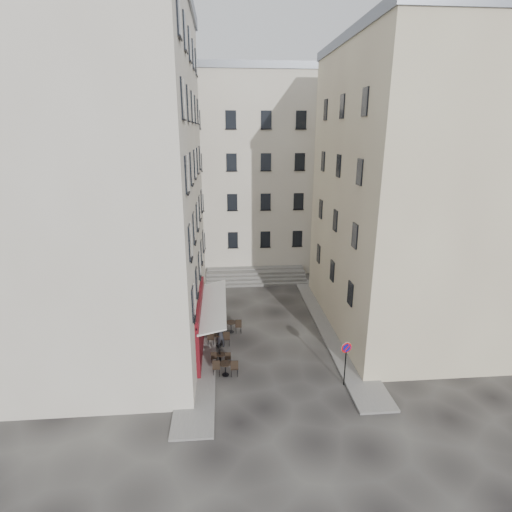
{
  "coord_description": "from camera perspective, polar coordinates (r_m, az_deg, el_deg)",
  "views": [
    {
      "loc": [
        -2.85,
        -21.56,
        13.08
      ],
      "look_at": [
        -0.71,
        4.0,
        5.04
      ],
      "focal_mm": 28.0,
      "sensor_mm": 36.0,
      "label": 1
    }
  ],
  "objects": [
    {
      "name": "bollard_near",
      "position": [
        24.09,
        -5.2,
        -14.08
      ],
      "size": [
        0.12,
        0.12,
        0.98
      ],
      "color": "black",
      "rests_on": "ground"
    },
    {
      "name": "building_left",
      "position": [
        25.87,
        -22.32,
        9.98
      ],
      "size": [
        12.2,
        16.2,
        20.6
      ],
      "color": "beige",
      "rests_on": "ground"
    },
    {
      "name": "bistro_table_c",
      "position": [
        25.99,
        -5.36,
        -11.6
      ],
      "size": [
        1.43,
        0.67,
        1.0
      ],
      "color": "black",
      "rests_on": "ground"
    },
    {
      "name": "cafe_storefront",
      "position": [
        25.23,
        -7.72,
        -9.13
      ],
      "size": [
        1.74,
        7.3,
        3.5
      ],
      "color": "#450910",
      "rests_on": "ground"
    },
    {
      "name": "bistro_table_d",
      "position": [
        27.43,
        -3.59,
        -9.91
      ],
      "size": [
        1.42,
        0.66,
        1.0
      ],
      "color": "black",
      "rests_on": "ground"
    },
    {
      "name": "stone_steps",
      "position": [
        36.53,
        -0.02,
        -2.91
      ],
      "size": [
        9.0,
        3.15,
        0.8
      ],
      "color": "#605E5B",
      "rests_on": "ground"
    },
    {
      "name": "ground",
      "position": [
        25.38,
        2.41,
        -13.64
      ],
      "size": [
        90.0,
        90.0,
        0.0
      ],
      "primitive_type": "plane",
      "color": "black",
      "rests_on": "ground"
    },
    {
      "name": "pedestrian",
      "position": [
        25.63,
        -5.09,
        -11.24
      ],
      "size": [
        0.67,
        0.51,
        1.65
      ],
      "primitive_type": "imported",
      "rotation": [
        0.0,
        0.0,
        3.35
      ],
      "color": "black",
      "rests_on": "ground"
    },
    {
      "name": "building_right",
      "position": [
        28.64,
        23.3,
        8.44
      ],
      "size": [
        12.2,
        14.2,
        18.6
      ],
      "color": "tan",
      "rests_on": "ground"
    },
    {
      "name": "bistro_table_a",
      "position": [
        23.12,
        -4.4,
        -15.59
      ],
      "size": [
        1.43,
        0.67,
        1.0
      ],
      "color": "black",
      "rests_on": "ground"
    },
    {
      "name": "no_parking_sign",
      "position": [
        22.13,
        12.73,
        -13.68
      ],
      "size": [
        0.57,
        0.17,
        2.56
      ],
      "rotation": [
        0.0,
        0.0,
        0.22
      ],
      "color": "black",
      "rests_on": "ground"
    },
    {
      "name": "bistro_table_e",
      "position": [
        29.52,
        -5.84,
        -8.11
      ],
      "size": [
        1.15,
        0.54,
        0.81
      ],
      "color": "black",
      "rests_on": "ground"
    },
    {
      "name": "bollard_far",
      "position": [
        30.29,
        -5.16,
        -7.16
      ],
      "size": [
        0.12,
        0.12,
        0.98
      ],
      "color": "black",
      "rests_on": "ground"
    },
    {
      "name": "building_back",
      "position": [
        40.78,
        -2.22,
        12.09
      ],
      "size": [
        18.2,
        10.2,
        18.6
      ],
      "color": "beige",
      "rests_on": "ground"
    },
    {
      "name": "sidewalk_left",
      "position": [
        28.73,
        -7.67,
        -9.71
      ],
      "size": [
        2.0,
        22.0,
        0.12
      ],
      "primitive_type": "cube",
      "color": "slate",
      "rests_on": "ground"
    },
    {
      "name": "bistro_table_b",
      "position": [
        24.18,
        -5.03,
        -14.25
      ],
      "size": [
        1.16,
        0.54,
        0.81
      ],
      "color": "black",
      "rests_on": "ground"
    },
    {
      "name": "bollard_mid",
      "position": [
        27.14,
        -5.18,
        -10.23
      ],
      "size": [
        0.12,
        0.12,
        0.98
      ],
      "color": "black",
      "rests_on": "ground"
    },
    {
      "name": "sidewalk_right",
      "position": [
        28.75,
        10.72,
        -9.85
      ],
      "size": [
        2.0,
        18.0,
        0.12
      ],
      "primitive_type": "cube",
      "color": "slate",
      "rests_on": "ground"
    }
  ]
}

